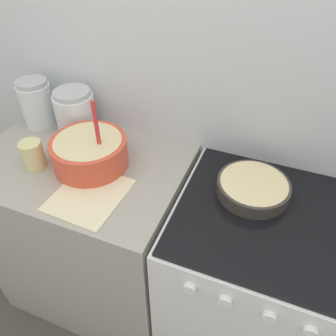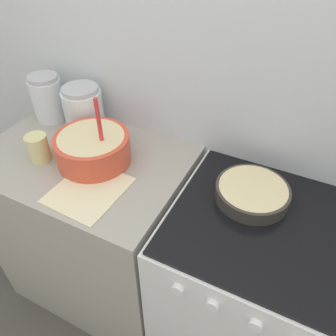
% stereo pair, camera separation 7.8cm
% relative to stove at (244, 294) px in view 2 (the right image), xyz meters
% --- Properties ---
extents(wall_back, '(4.71, 0.05, 2.40)m').
position_rel_stove_xyz_m(wall_back, '(-0.33, 0.32, 0.74)').
color(wall_back, silver).
rests_on(wall_back, ground_plane).
extents(countertop_cabinet, '(0.86, 0.59, 0.93)m').
position_rel_stove_xyz_m(countertop_cabinet, '(-0.76, 0.00, 0.00)').
color(countertop_cabinet, '#9E998E').
rests_on(countertop_cabinet, ground_plane).
extents(stove, '(0.63, 0.61, 0.93)m').
position_rel_stove_xyz_m(stove, '(0.00, 0.00, 0.00)').
color(stove, silver).
rests_on(stove, ground_plane).
extents(mixing_bowl, '(0.29, 0.29, 0.29)m').
position_rel_stove_xyz_m(mixing_bowl, '(-0.69, 0.01, 0.53)').
color(mixing_bowl, '#D84C33').
rests_on(mixing_bowl, countertop_cabinet).
extents(baking_pan, '(0.26, 0.26, 0.05)m').
position_rel_stove_xyz_m(baking_pan, '(-0.07, 0.09, 0.49)').
color(baking_pan, '#38332D').
rests_on(baking_pan, stove).
extents(storage_jar_left, '(0.15, 0.15, 0.21)m').
position_rel_stove_xyz_m(storage_jar_left, '(-1.07, 0.19, 0.55)').
color(storage_jar_left, silver).
rests_on(storage_jar_left, countertop_cabinet).
extents(storage_jar_middle, '(0.17, 0.17, 0.20)m').
position_rel_stove_xyz_m(storage_jar_middle, '(-0.87, 0.19, 0.55)').
color(storage_jar_middle, silver).
rests_on(storage_jar_middle, countertop_cabinet).
extents(tin_can, '(0.08, 0.08, 0.11)m').
position_rel_stove_xyz_m(tin_can, '(-0.89, -0.08, 0.52)').
color(tin_can, beige).
rests_on(tin_can, countertop_cabinet).
extents(recipe_page, '(0.25, 0.28, 0.01)m').
position_rel_stove_xyz_m(recipe_page, '(-0.61, -0.14, 0.47)').
color(recipe_page, beige).
rests_on(recipe_page, countertop_cabinet).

